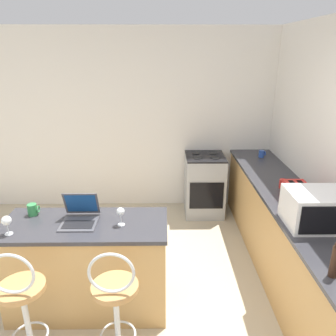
{
  "coord_description": "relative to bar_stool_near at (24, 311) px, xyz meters",
  "views": [
    {
      "loc": [
        0.34,
        -1.9,
        2.27
      ],
      "look_at": [
        0.38,
        1.7,
        0.98
      ],
      "focal_mm": 35.0,
      "sensor_mm": 36.0,
      "label": 1
    }
  ],
  "objects": [
    {
      "name": "mug_green",
      "position": [
        -0.16,
        0.75,
        0.44
      ],
      "size": [
        0.1,
        0.08,
        0.1
      ],
      "color": "#338447",
      "rests_on": "breakfast_bar"
    },
    {
      "name": "wine_glass_short",
      "position": [
        0.66,
        0.55,
        0.51
      ],
      "size": [
        0.07,
        0.07,
        0.16
      ],
      "color": "silver",
      "rests_on": "breakfast_bar"
    },
    {
      "name": "mug_blue",
      "position": [
        2.38,
        2.42,
        0.44
      ],
      "size": [
        0.09,
        0.07,
        0.09
      ],
      "color": "#2D51AD",
      "rests_on": "counter_right"
    },
    {
      "name": "wall_back",
      "position": [
        0.69,
        2.82,
        0.81
      ],
      "size": [
        12.0,
        0.06,
        2.6
      ],
      "color": "silver",
      "rests_on": "ground_plane"
    },
    {
      "name": "toaster",
      "position": [
        2.33,
        1.01,
        0.48
      ],
      "size": [
        0.23,
        0.31,
        0.17
      ],
      "color": "red",
      "rests_on": "counter_right"
    },
    {
      "name": "wine_glass_tall",
      "position": [
        -0.23,
        0.42,
        0.51
      ],
      "size": [
        0.08,
        0.08,
        0.16
      ],
      "color": "silver",
      "rests_on": "breakfast_bar"
    },
    {
      "name": "bar_stool_far",
      "position": [
        0.67,
        0.0,
        0.0
      ],
      "size": [
        0.4,
        0.4,
        1.03
      ],
      "color": "silver",
      "rests_on": "ground_plane"
    },
    {
      "name": "microwave",
      "position": [
        2.29,
        0.54,
        0.54
      ],
      "size": [
        0.49,
        0.41,
        0.3
      ],
      "color": "white",
      "rests_on": "counter_right"
    },
    {
      "name": "breakfast_bar",
      "position": [
        0.33,
        0.59,
        -0.05
      ],
      "size": [
        1.43,
        0.6,
        0.88
      ],
      "color": "tan",
      "rests_on": "ground_plane"
    },
    {
      "name": "mug_red",
      "position": [
        2.3,
        1.34,
        0.44
      ],
      "size": [
        0.09,
        0.08,
        0.09
      ],
      "color": "red",
      "rests_on": "counter_right"
    },
    {
      "name": "laptop",
      "position": [
        0.3,
        0.63,
        0.45
      ],
      "size": [
        0.3,
        0.32,
        0.24
      ],
      "color": "#47474C",
      "rests_on": "breakfast_bar"
    },
    {
      "name": "counter_right",
      "position": [
        2.31,
        1.14,
        -0.05
      ],
      "size": [
        0.6,
        3.32,
        0.88
      ],
      "color": "tan",
      "rests_on": "ground_plane"
    },
    {
      "name": "bar_stool_near",
      "position": [
        0.0,
        0.0,
        0.0
      ],
      "size": [
        0.4,
        0.4,
        1.03
      ],
      "color": "silver",
      "rests_on": "ground_plane"
    },
    {
      "name": "stove_range",
      "position": [
        1.6,
        2.48,
        -0.05
      ],
      "size": [
        0.55,
        0.58,
        0.89
      ],
      "color": "#9EA3A8",
      "rests_on": "ground_plane"
    },
    {
      "name": "pepper_mill",
      "position": [
        2.12,
        -0.13,
        0.51
      ],
      "size": [
        0.05,
        0.05,
        0.26
      ],
      "color": "#331E14",
      "rests_on": "counter_right"
    }
  ]
}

